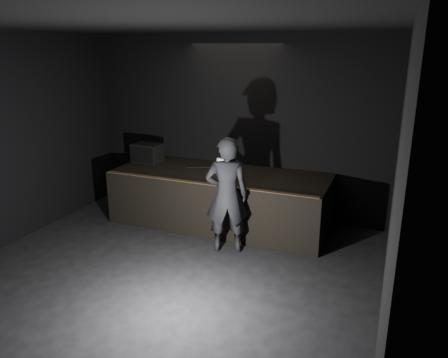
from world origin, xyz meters
The scene contains 11 objects.
ground centered at (0.00, 0.00, 0.00)m, with size 7.00×7.00×0.00m, color black.
room_walls centered at (0.00, 0.00, 2.02)m, with size 6.10×7.10×3.52m.
stage_riser centered at (0.00, 2.73, 0.50)m, with size 4.00×1.50×1.00m, color black.
riser_lip centered at (0.00, 2.02, 1.01)m, with size 3.92×0.10×0.01m, color brown.
stage_monitor centered at (-1.67, 2.91, 1.19)m, with size 0.58×0.43×0.38m.
cable centered at (-0.35, 2.96, 1.01)m, with size 0.02×0.02×0.86m, color black.
laptop centered at (-0.05, 2.86, 1.06)m, with size 0.37×0.34×0.21m.
beer_can centered at (0.37, 2.34, 1.09)m, with size 0.07×0.07×0.18m.
plastic_cup centered at (0.62, 2.65, 1.05)m, with size 0.07×0.07×0.09m, color white.
wii_remote centered at (0.32, 2.13, 1.02)m, with size 0.04×0.16×0.03m, color white.
person centered at (0.54, 1.72, 0.96)m, with size 0.70×0.46×1.91m, color black.
Camera 1 is at (2.97, -4.43, 3.24)m, focal length 35.00 mm.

